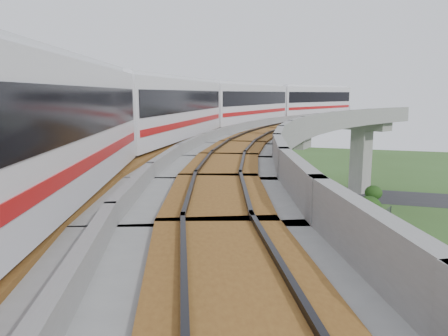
{
  "coord_description": "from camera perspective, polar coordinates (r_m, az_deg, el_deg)",
  "views": [
    {
      "loc": [
        8.32,
        -28.19,
        13.11
      ],
      "look_at": [
        -1.16,
        3.12,
        7.5
      ],
      "focal_mm": 35.0,
      "sensor_mm": 36.0,
      "label": 1
    }
  ],
  "objects": [
    {
      "name": "fence",
      "position": [
        30.81,
        18.65,
        -14.46
      ],
      "size": [
        3.87,
        38.73,
        1.5
      ],
      "color": "#2D382D",
      "rests_on": "ground"
    },
    {
      "name": "metro_train",
      "position": [
        30.84,
        1.92,
        8.24
      ],
      "size": [
        11.34,
        61.31,
        3.64
      ],
      "color": "silver",
      "rests_on": "ground"
    },
    {
      "name": "tree_3",
      "position": [
        32.52,
        11.62,
        -10.79
      ],
      "size": [
        2.06,
        2.06,
        2.7
      ],
      "color": "#382314",
      "rests_on": "ground"
    },
    {
      "name": "car_dark",
      "position": [
        32.08,
        21.76,
        -13.71
      ],
      "size": [
        4.95,
        2.69,
        1.36
      ],
      "primitive_type": "imported",
      "rotation": [
        0.0,
        0.0,
        1.75
      ],
      "color": "black",
      "rests_on": "dirt_lot"
    },
    {
      "name": "tree_2",
      "position": [
        39.14,
        15.18,
        -7.29
      ],
      "size": [
        2.67,
        2.67,
        3.02
      ],
      "color": "#382314",
      "rests_on": "ground"
    },
    {
      "name": "asphalt_road",
      "position": [
        60.22,
        8.51,
        -2.94
      ],
      "size": [
        60.0,
        8.0,
        0.03
      ],
      "primitive_type": "cube",
      "color": "#232326",
      "rests_on": "ground"
    },
    {
      "name": "ground",
      "position": [
        32.18,
        0.38,
        -14.31
      ],
      "size": [
        160.0,
        160.0,
        0.0
      ],
      "primitive_type": "plane",
      "color": "#314D1E",
      "rests_on": "ground"
    },
    {
      "name": "tree_0",
      "position": [
        51.68,
        18.94,
        -3.07
      ],
      "size": [
        1.91,
        1.91,
        2.96
      ],
      "color": "#382314",
      "rests_on": "ground"
    },
    {
      "name": "tree_4",
      "position": [
        27.09,
        13.6,
        -14.64
      ],
      "size": [
        3.1,
        3.1,
        3.38
      ],
      "color": "#382314",
      "rests_on": "ground"
    },
    {
      "name": "tree_1",
      "position": [
        46.72,
        18.36,
        -4.85
      ],
      "size": [
        2.61,
        2.61,
        2.86
      ],
      "color": "#382314",
      "rests_on": "ground"
    },
    {
      "name": "dirt_lot",
      "position": [
        29.82,
        27.25,
        -17.45
      ],
      "size": [
        18.0,
        26.0,
        0.04
      ],
      "primitive_type": "cube",
      "color": "gray",
      "rests_on": "ground"
    },
    {
      "name": "viaduct",
      "position": [
        28.83,
        7.74,
        1.55
      ],
      "size": [
        19.58,
        73.98,
        11.4
      ],
      "color": "#99968E",
      "rests_on": "ground"
    }
  ]
}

